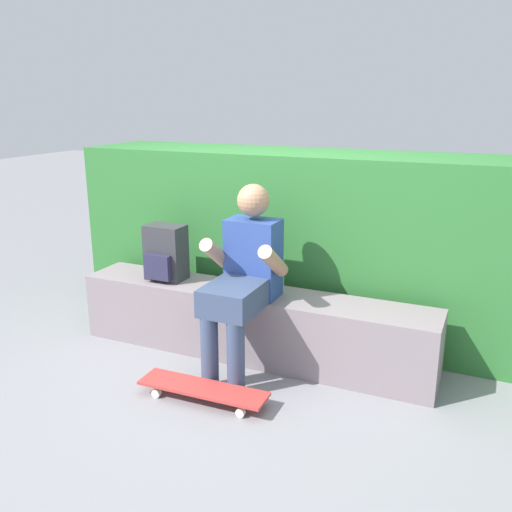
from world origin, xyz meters
The scene contains 6 objects.
ground_plane centered at (0.00, 0.00, 0.00)m, with size 24.00×24.00×0.00m, color gray.
bench_main centered at (0.00, 0.34, 0.24)m, with size 2.53×0.40×0.48m.
person_skater centered at (0.04, 0.13, 0.67)m, with size 0.49×0.62×1.23m.
skateboard_near_person centered at (-0.01, -0.33, 0.07)m, with size 0.80×0.22×0.09m.
backpack_on_bench centered at (-0.68, 0.33, 0.67)m, with size 0.28×0.23×0.40m.
hedge_row centered at (0.48, 1.03, 0.68)m, with size 4.21×0.77×1.37m.
Camera 1 is at (1.48, -2.89, 1.76)m, focal length 38.69 mm.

